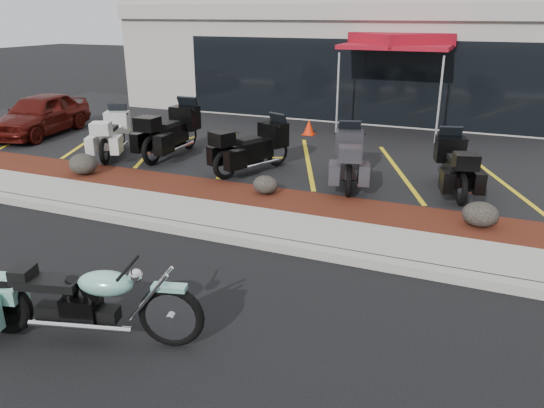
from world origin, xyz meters
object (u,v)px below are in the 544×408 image
at_px(touring_white, 119,126).
at_px(popup_canopy, 400,42).
at_px(hero_cruiser, 171,308).
at_px(parked_car, 40,114).
at_px(traffic_cone, 309,127).

xyz_separation_m(touring_white, popup_canopy, (6.21, 5.40, 1.99)).
xyz_separation_m(hero_cruiser, parked_car, (-9.29, 7.37, 0.25)).
bearing_deg(traffic_cone, touring_white, -138.31).
xyz_separation_m(traffic_cone, popup_canopy, (2.16, 1.80, 2.37)).
bearing_deg(touring_white, hero_cruiser, -162.82).
relative_size(parked_car, traffic_cone, 7.90).
distance_m(touring_white, popup_canopy, 8.46).
relative_size(touring_white, popup_canopy, 0.55).
bearing_deg(parked_car, popup_canopy, 18.12).
bearing_deg(parked_car, traffic_cone, 13.73).
distance_m(hero_cruiser, traffic_cone, 10.64).
bearing_deg(hero_cruiser, popup_canopy, 73.94).
bearing_deg(popup_canopy, touring_white, -123.19).
height_order(hero_cruiser, popup_canopy, popup_canopy).
xyz_separation_m(hero_cruiser, touring_white, (-6.02, 6.85, 0.26)).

